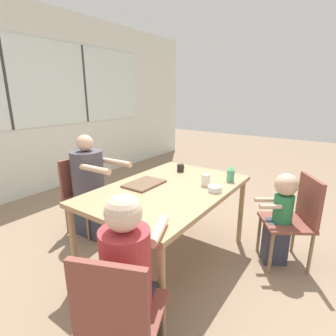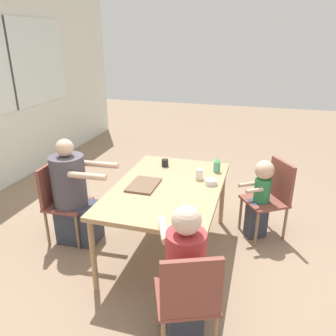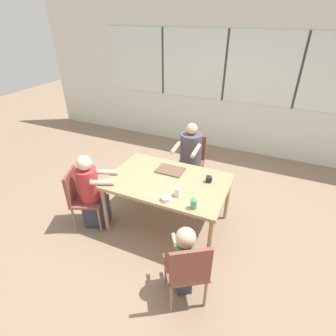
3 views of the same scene
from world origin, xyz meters
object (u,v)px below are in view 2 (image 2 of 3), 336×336
object	(u,v)px
person_toddler	(260,198)
sippy_cup	(217,165)
person_woman_green_shirt	(74,198)
chair_for_woman_green_shirt	(59,196)
milk_carton_small	(199,174)
coffee_mug	(165,163)
chair_for_man_blue_shirt	(188,296)
chair_for_toddler	(273,193)
bowl_white_shallow	(211,182)
person_man_blue_shirt	(184,279)

from	to	relation	value
person_toddler	sippy_cup	distance (m)	0.59
person_woman_green_shirt	person_toddler	distance (m)	1.94
chair_for_woman_green_shirt	milk_carton_small	size ratio (longest dim) A/B	7.90
person_toddler	chair_for_woman_green_shirt	bearing A→B (deg)	74.00
coffee_mug	sippy_cup	distance (m)	0.56
chair_for_man_blue_shirt	chair_for_toddler	distance (m)	1.79
chair_for_toddler	chair_for_woman_green_shirt	bearing A→B (deg)	75.05
milk_carton_small	bowl_white_shallow	bearing A→B (deg)	-123.80
chair_for_woman_green_shirt	milk_carton_small	xyz separation A→B (m)	(0.30, -1.41, 0.29)
coffee_mug	bowl_white_shallow	size ratio (longest dim) A/B	0.68
chair_for_woman_green_shirt	person_toddler	distance (m)	2.11
person_man_blue_shirt	coffee_mug	xyz separation A→B (m)	(1.41, 0.56, 0.28)
chair_for_man_blue_shirt	person_toddler	size ratio (longest dim) A/B	0.96
sippy_cup	coffee_mug	bearing A→B (deg)	89.40
person_man_blue_shirt	milk_carton_small	distance (m)	1.20
chair_for_woman_green_shirt	person_woman_green_shirt	bearing A→B (deg)	90.00
chair_for_man_blue_shirt	milk_carton_small	distance (m)	1.36
chair_for_toddler	milk_carton_small	bearing A→B (deg)	85.94
person_toddler	coffee_mug	bearing A→B (deg)	60.99
chair_for_toddler	person_toddler	size ratio (longest dim) A/B	0.96
chair_for_toddler	person_toddler	xyz separation A→B (m)	(-0.08, 0.13, -0.04)
chair_for_toddler	coffee_mug	bearing A→B (deg)	64.61
chair_for_toddler	chair_for_man_blue_shirt	bearing A→B (deg)	129.75
chair_for_toddler	bowl_white_shallow	distance (m)	0.81
chair_for_toddler	coffee_mug	world-z (taller)	chair_for_toddler
chair_for_toddler	bowl_white_shallow	world-z (taller)	chair_for_toddler
person_woman_green_shirt	sippy_cup	distance (m)	1.51
person_woman_green_shirt	sippy_cup	bearing A→B (deg)	107.80
chair_for_woman_green_shirt	milk_carton_small	world-z (taller)	same
person_woman_green_shirt	milk_carton_small	distance (m)	1.31
person_man_blue_shirt	bowl_white_shallow	world-z (taller)	person_man_blue_shirt
person_man_blue_shirt	person_woman_green_shirt	bearing A→B (deg)	125.18
sippy_cup	person_toddler	bearing A→B (deg)	-80.39
person_man_blue_shirt	person_toddler	xyz separation A→B (m)	(1.48, -0.47, -0.04)
chair_for_man_blue_shirt	milk_carton_small	xyz separation A→B (m)	(1.31, 0.20, 0.29)
chair_for_toddler	sippy_cup	world-z (taller)	sippy_cup
chair_for_man_blue_shirt	sippy_cup	xyz separation A→B (m)	(1.55, 0.06, 0.32)
person_toddler	sippy_cup	xyz separation A→B (m)	(-0.08, 0.46, 0.35)
person_woman_green_shirt	person_man_blue_shirt	distance (m)	1.63
chair_for_man_blue_shirt	bowl_white_shallow	world-z (taller)	chair_for_man_blue_shirt
person_woman_green_shirt	milk_carton_small	bearing A→B (deg)	99.87
sippy_cup	bowl_white_shallow	distance (m)	0.33
chair_for_toddler	person_woman_green_shirt	size ratio (longest dim) A/B	0.75
person_woman_green_shirt	person_toddler	xyz separation A→B (m)	(0.61, -1.84, -0.04)
person_woman_green_shirt	bowl_white_shallow	distance (m)	1.42
person_woman_green_shirt	person_toddler	size ratio (longest dim) A/B	1.29
bowl_white_shallow	sippy_cup	bearing A→B (deg)	-1.17
milk_carton_small	bowl_white_shallow	distance (m)	0.16
bowl_white_shallow	person_toddler	bearing A→B (deg)	-49.01
chair_for_woman_green_shirt	person_man_blue_shirt	xyz separation A→B (m)	(-0.86, -1.55, -0.00)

